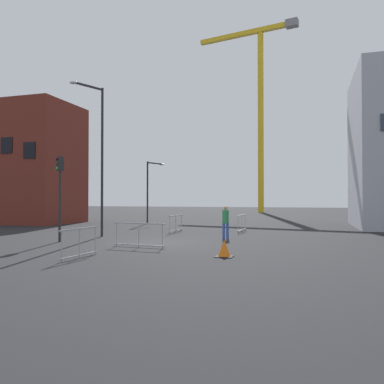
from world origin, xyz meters
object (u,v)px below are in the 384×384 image
(pedestrian_walking, at_px, (226,220))
(traffic_cone_striped, at_px, (224,249))
(traffic_light_near, at_px, (60,185))
(construction_crane, at_px, (259,94))
(streetlamp_short, at_px, (150,185))
(streetlamp_tall, at_px, (99,149))

(pedestrian_walking, relative_size, traffic_cone_striped, 2.78)
(traffic_light_near, relative_size, traffic_cone_striped, 6.67)
(construction_crane, relative_size, pedestrian_walking, 16.48)
(streetlamp_short, relative_size, pedestrian_walking, 3.03)
(streetlamp_tall, height_order, streetlamp_short, streetlamp_tall)
(streetlamp_short, height_order, traffic_cone_striped, streetlamp_short)
(pedestrian_walking, xyz_separation_m, traffic_cone_striped, (1.23, -6.19, -0.73))
(traffic_cone_striped, bearing_deg, construction_crane, 95.25)
(construction_crane, xyz_separation_m, traffic_light_near, (-4.54, -43.94, -15.54))
(streetlamp_tall, distance_m, pedestrian_walking, 8.11)
(construction_crane, relative_size, traffic_cone_striped, 45.80)
(construction_crane, bearing_deg, traffic_cone_striped, -84.75)
(construction_crane, relative_size, streetlamp_short, 5.44)
(streetlamp_tall, relative_size, traffic_light_near, 2.00)
(construction_crane, relative_size, traffic_light_near, 6.87)
(streetlamp_short, distance_m, traffic_light_near, 14.45)
(streetlamp_tall, relative_size, pedestrian_walking, 4.79)
(traffic_light_near, xyz_separation_m, traffic_cone_striped, (8.81, -2.52, -2.52))
(streetlamp_short, distance_m, pedestrian_walking, 14.05)
(streetlamp_tall, xyz_separation_m, traffic_cone_striped, (8.28, -5.29, -4.64))
(construction_crane, relative_size, streetlamp_tall, 3.44)
(construction_crane, xyz_separation_m, streetlamp_short, (-5.78, -29.56, -15.05))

